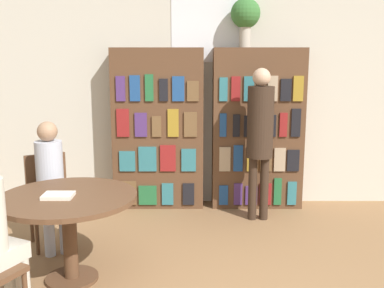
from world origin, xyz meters
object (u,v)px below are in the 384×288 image
at_px(flower_vase, 244,16).
at_px(bookshelf_right, 256,129).
at_px(bookshelf_left, 156,129).
at_px(chair_left_side, 47,195).
at_px(seated_reader_left, 49,178).
at_px(reading_table, 67,211).
at_px(librarian_standing, 258,129).

bearing_deg(flower_vase, bookshelf_right, -1.51).
xyz_separation_m(bookshelf_left, chair_left_side, (-1.02, -1.17, -0.48)).
bearing_deg(seated_reader_left, reading_table, 90.00).
distance_m(bookshelf_left, seated_reader_left, 1.65).
distance_m(bookshelf_right, flower_vase, 1.37).
bearing_deg(flower_vase, librarian_standing, -75.08).
distance_m(flower_vase, reading_table, 3.10).
relative_size(bookshelf_left, seated_reader_left, 1.56).
bearing_deg(flower_vase, chair_left_side, -150.48).
relative_size(reading_table, librarian_standing, 0.65).
bearing_deg(bookshelf_right, bookshelf_left, 180.00).
xyz_separation_m(flower_vase, chair_left_side, (-2.07, -1.17, -1.84)).
relative_size(bookshelf_right, chair_left_side, 2.19).
bearing_deg(flower_vase, seated_reader_left, -146.16).
bearing_deg(seated_reader_left, bookshelf_right, -176.22).
bearing_deg(reading_table, librarian_standing, 39.40).
xyz_separation_m(reading_table, seated_reader_left, (-0.34, 0.64, 0.11)).
bearing_deg(chair_left_side, bookshelf_right, 179.72).
distance_m(chair_left_side, librarian_standing, 2.37).
bearing_deg(seated_reader_left, chair_left_side, -90.00).
distance_m(bookshelf_right, librarian_standing, 0.51).
bearing_deg(bookshelf_right, chair_left_side, -152.58).
distance_m(bookshelf_right, seated_reader_left, 2.56).
xyz_separation_m(chair_left_side, seated_reader_left, (0.08, -0.16, 0.21)).
bearing_deg(reading_table, seated_reader_left, 117.70).
bearing_deg(librarian_standing, flower_vase, 104.92).
height_order(bookshelf_right, chair_left_side, bookshelf_right).
bearing_deg(flower_vase, reading_table, -129.94).
xyz_separation_m(bookshelf_left, flower_vase, (1.05, 0.00, 1.36)).
bearing_deg(chair_left_side, flower_vase, -178.18).
bearing_deg(librarian_standing, reading_table, -140.60).
relative_size(bookshelf_right, reading_table, 1.74).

